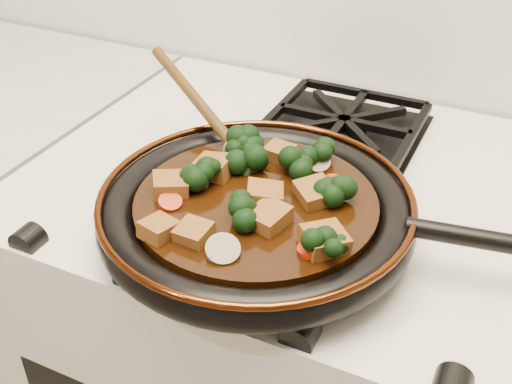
% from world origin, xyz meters
% --- Properties ---
extents(burner_grate_front, '(0.23, 0.23, 0.03)m').
position_xyz_m(burner_grate_front, '(0.00, 1.55, 0.91)').
color(burner_grate_front, black).
rests_on(burner_grate_front, stove).
extents(burner_grate_back, '(0.23, 0.23, 0.03)m').
position_xyz_m(burner_grate_back, '(0.00, 1.83, 0.91)').
color(burner_grate_back, black).
rests_on(burner_grate_back, stove).
extents(skillet, '(0.49, 0.37, 0.05)m').
position_xyz_m(skillet, '(-0.01, 1.53, 0.94)').
color(skillet, black).
rests_on(skillet, burner_grate_front).
extents(braising_sauce, '(0.28, 0.28, 0.02)m').
position_xyz_m(braising_sauce, '(-0.01, 1.53, 0.95)').
color(braising_sauce, black).
rests_on(braising_sauce, skillet).
extents(tofu_cube_0, '(0.04, 0.04, 0.02)m').
position_xyz_m(tofu_cube_0, '(-0.07, 1.43, 0.97)').
color(tofu_cube_0, brown).
rests_on(tofu_cube_0, braising_sauce).
extents(tofu_cube_1, '(0.06, 0.06, 0.03)m').
position_xyz_m(tofu_cube_1, '(0.09, 1.49, 0.97)').
color(tofu_cube_1, brown).
rests_on(tofu_cube_1, braising_sauce).
extents(tofu_cube_2, '(0.06, 0.06, 0.03)m').
position_xyz_m(tofu_cube_2, '(-0.11, 1.51, 0.97)').
color(tofu_cube_2, brown).
rests_on(tofu_cube_2, braising_sauce).
extents(tofu_cube_3, '(0.06, 0.06, 0.03)m').
position_xyz_m(tofu_cube_3, '(0.05, 1.56, 0.97)').
color(tofu_cube_3, brown).
rests_on(tofu_cube_3, braising_sauce).
extents(tofu_cube_4, '(0.06, 0.06, 0.03)m').
position_xyz_m(tofu_cube_4, '(0.00, 1.53, 0.97)').
color(tofu_cube_4, brown).
rests_on(tofu_cube_4, braising_sauce).
extents(tofu_cube_5, '(0.04, 0.04, 0.02)m').
position_xyz_m(tofu_cube_5, '(-0.04, 1.44, 0.97)').
color(tofu_cube_5, brown).
rests_on(tofu_cube_5, braising_sauce).
extents(tofu_cube_6, '(0.04, 0.03, 0.02)m').
position_xyz_m(tofu_cube_6, '(-0.02, 1.63, 0.97)').
color(tofu_cube_6, brown).
rests_on(tofu_cube_6, braising_sauce).
extents(tofu_cube_7, '(0.05, 0.05, 0.03)m').
position_xyz_m(tofu_cube_7, '(-0.08, 1.56, 0.97)').
color(tofu_cube_7, brown).
rests_on(tofu_cube_7, braising_sauce).
extents(tofu_cube_8, '(0.05, 0.05, 0.03)m').
position_xyz_m(tofu_cube_8, '(0.03, 1.50, 0.97)').
color(tofu_cube_8, brown).
rests_on(tofu_cube_8, braising_sauce).
extents(broccoli_floret_0, '(0.07, 0.07, 0.07)m').
position_xyz_m(broccoli_floret_0, '(0.03, 1.64, 0.97)').
color(broccoli_floret_0, black).
rests_on(broccoli_floret_0, braising_sauce).
extents(broccoli_floret_1, '(0.09, 0.08, 0.07)m').
position_xyz_m(broccoli_floret_1, '(-0.04, 1.58, 0.97)').
color(broccoli_floret_1, black).
rests_on(broccoli_floret_1, braising_sauce).
extents(broccoli_floret_2, '(0.08, 0.08, 0.07)m').
position_xyz_m(broccoli_floret_2, '(-0.08, 1.53, 0.97)').
color(broccoli_floret_2, black).
rests_on(broccoli_floret_2, braising_sauce).
extents(broccoli_floret_3, '(0.08, 0.08, 0.07)m').
position_xyz_m(broccoli_floret_3, '(-0.00, 1.49, 0.97)').
color(broccoli_floret_3, black).
rests_on(broccoli_floret_3, braising_sauce).
extents(broccoli_floret_4, '(0.08, 0.08, 0.06)m').
position_xyz_m(broccoli_floret_4, '(0.10, 1.47, 0.97)').
color(broccoli_floret_4, black).
rests_on(broccoli_floret_4, braising_sauce).
extents(broccoli_floret_5, '(0.07, 0.08, 0.07)m').
position_xyz_m(broccoli_floret_5, '(-0.07, 1.62, 0.97)').
color(broccoli_floret_5, black).
rests_on(broccoli_floret_5, braising_sauce).
extents(broccoli_floret_6, '(0.08, 0.09, 0.07)m').
position_xyz_m(broccoli_floret_6, '(-0.06, 1.62, 0.97)').
color(broccoli_floret_6, black).
rests_on(broccoli_floret_6, braising_sauce).
extents(broccoli_floret_7, '(0.06, 0.06, 0.06)m').
position_xyz_m(broccoli_floret_7, '(0.01, 1.61, 0.97)').
color(broccoli_floret_7, black).
rests_on(broccoli_floret_7, braising_sauce).
extents(broccoli_floret_8, '(0.08, 0.08, 0.06)m').
position_xyz_m(broccoli_floret_8, '(0.08, 1.57, 0.97)').
color(broccoli_floret_8, black).
rests_on(broccoli_floret_8, braising_sauce).
extents(carrot_coin_0, '(0.03, 0.03, 0.01)m').
position_xyz_m(carrot_coin_0, '(0.07, 1.60, 0.96)').
color(carrot_coin_0, '#A52004').
rests_on(carrot_coin_0, braising_sauce).
extents(carrot_coin_1, '(0.03, 0.03, 0.02)m').
position_xyz_m(carrot_coin_1, '(-0.09, 1.48, 0.96)').
color(carrot_coin_1, '#A52004').
rests_on(carrot_coin_1, braising_sauce).
extents(carrot_coin_2, '(0.03, 0.03, 0.01)m').
position_xyz_m(carrot_coin_2, '(0.02, 1.51, 0.96)').
color(carrot_coin_2, '#A52004').
rests_on(carrot_coin_2, braising_sauce).
extents(carrot_coin_3, '(0.03, 0.03, 0.01)m').
position_xyz_m(carrot_coin_3, '(0.09, 1.47, 0.96)').
color(carrot_coin_3, '#A52004').
rests_on(carrot_coin_3, braising_sauce).
extents(carrot_coin_4, '(0.03, 0.03, 0.01)m').
position_xyz_m(carrot_coin_4, '(-0.09, 1.56, 0.96)').
color(carrot_coin_4, '#A52004').
rests_on(carrot_coin_4, braising_sauce).
extents(mushroom_slice_0, '(0.04, 0.04, 0.02)m').
position_xyz_m(mushroom_slice_0, '(-0.08, 1.61, 0.97)').
color(mushroom_slice_0, olive).
rests_on(mushroom_slice_0, braising_sauce).
extents(mushroom_slice_1, '(0.05, 0.05, 0.02)m').
position_xyz_m(mushroom_slice_1, '(0.03, 1.63, 0.97)').
color(mushroom_slice_1, olive).
rests_on(mushroom_slice_1, braising_sauce).
extents(mushroom_slice_2, '(0.05, 0.05, 0.02)m').
position_xyz_m(mushroom_slice_2, '(0.00, 1.43, 0.97)').
color(mushroom_slice_2, olive).
rests_on(mushroom_slice_2, braising_sauce).
extents(wooden_spoon, '(0.15, 0.10, 0.24)m').
position_xyz_m(wooden_spoon, '(-0.11, 1.63, 0.98)').
color(wooden_spoon, '#44290E').
rests_on(wooden_spoon, braising_sauce).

